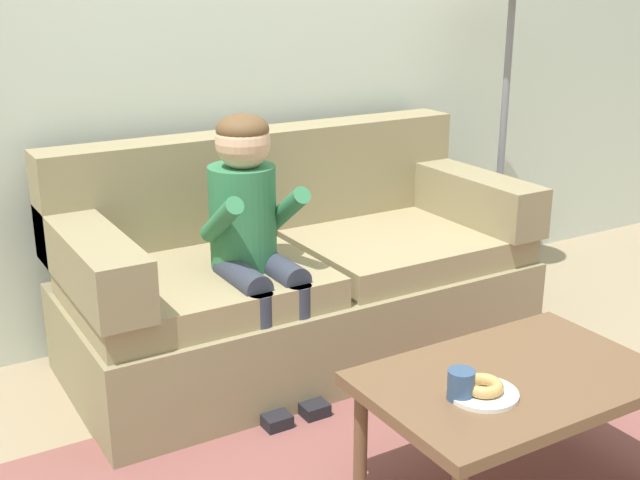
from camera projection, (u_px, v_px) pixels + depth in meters
The scene contains 9 objects.
ground at pixel (393, 447), 2.86m from camera, with size 10.00×10.00×0.00m, color #9E896B.
wall_back at pixel (216, 19), 3.56m from camera, with size 8.00×0.10×2.80m, color beige.
couch at pixel (296, 278), 3.49m from camera, with size 1.96×0.90×0.94m.
coffee_table at pixel (511, 388), 2.50m from camera, with size 0.92×0.59×0.42m.
person_child at pixel (252, 229), 3.07m from camera, with size 0.34×0.58×1.10m.
plate at pixel (482, 393), 2.36m from camera, with size 0.21×0.21×0.01m, color white.
donut at pixel (483, 386), 2.35m from camera, with size 0.12×0.12×0.04m, color tan.
mug at pixel (461, 385), 2.33m from camera, with size 0.08×0.08×0.09m, color #334C72.
toy_controller at pixel (503, 408), 3.07m from camera, with size 0.23×0.09×0.05m.
Camera 1 is at (-1.49, -2.00, 1.60)m, focal length 45.43 mm.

